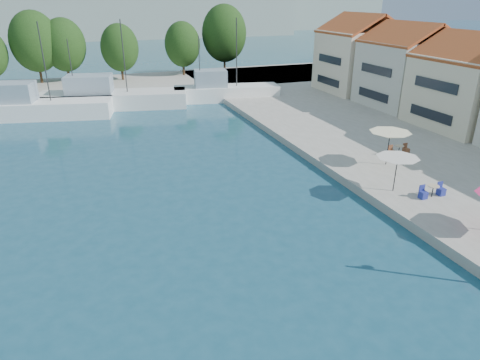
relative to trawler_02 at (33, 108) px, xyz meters
name	(u,v)px	position (x,y,z in m)	size (l,w,h in m)	color
quay_right	(472,140)	(37.34, -23.09, -0.77)	(32.00, 92.00, 0.60)	#9D9A8E
quay_far	(98,87)	(7.34, 13.91, -0.77)	(90.00, 16.00, 0.60)	#9D9A8E
hill_west	(1,11)	(-14.66, 106.91, 6.93)	(180.00, 40.00, 16.00)	#8F9C91
hill_east	(204,13)	(55.34, 126.91, 4.93)	(140.00, 40.00, 12.00)	#8F9C91
building_04	(473,79)	(39.34, -20.09, 3.95)	(9.00, 8.80, 9.20)	beige
building_05	(407,64)	(39.34, -11.09, 4.19)	(8.40, 8.80, 9.70)	beige
building_06	(360,52)	(39.34, -2.09, 4.43)	(9.00, 8.80, 10.20)	#F5E2C4
trawler_02	(33,108)	(0.00, 0.00, 0.00)	(16.02, 7.19, 10.20)	white
trawler_03	(109,98)	(8.10, 1.95, 0.00)	(17.40, 7.76, 10.20)	silver
trawler_04	(224,92)	(21.89, 0.89, 0.00)	(13.44, 5.76, 10.20)	white
tree_04	(35,41)	(-0.05, 18.32, 5.24)	(6.68, 6.68, 9.89)	#3F2B19
tree_05	(64,45)	(3.68, 18.41, 4.65)	(5.99, 5.99, 8.86)	#3F2B19
tree_06	(120,48)	(11.21, 16.71, 4.17)	(5.43, 5.43, 8.04)	#3F2B19
tree_07	(182,44)	(20.77, 17.75, 4.20)	(5.47, 5.47, 8.10)	#3F2B19
tree_08	(224,33)	(27.73, 18.11, 5.60)	(7.10, 7.10, 10.51)	#3F2B19
umbrella_white	(397,161)	(23.07, -30.14, 1.57)	(2.66, 2.66, 2.29)	black
umbrella_cream	(390,135)	(25.64, -26.09, 1.79)	(3.00, 3.00, 2.51)	black
cafe_table_02	(432,193)	(24.74, -31.72, -0.18)	(1.82, 0.70, 0.76)	black
cafe_table_03	(399,151)	(27.91, -24.71, -0.18)	(1.82, 0.70, 0.76)	black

